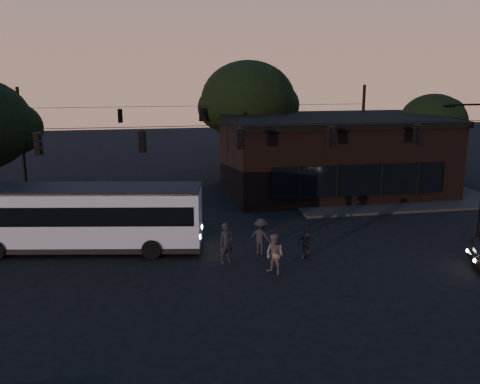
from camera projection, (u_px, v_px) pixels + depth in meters
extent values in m
plane|color=black|center=(257.00, 283.00, 22.41)|extent=(120.00, 120.00, 0.00)
cube|color=black|center=(380.00, 194.00, 37.94)|extent=(14.00, 10.00, 0.15)
cube|color=black|center=(332.00, 157.00, 38.77)|extent=(15.00, 10.00, 5.00)
cube|color=black|center=(333.00, 119.00, 38.16)|extent=(15.40, 10.40, 0.40)
cube|color=black|center=(359.00, 180.00, 34.02)|extent=(11.50, 0.18, 2.00)
cylinder|color=black|center=(248.00, 153.00, 43.74)|extent=(0.44, 0.44, 4.00)
ellipsoid|color=black|center=(248.00, 101.00, 42.78)|extent=(7.60, 7.60, 6.46)
cylinder|color=black|center=(430.00, 162.00, 42.51)|extent=(0.44, 0.44, 3.00)
ellipsoid|color=black|center=(433.00, 122.00, 41.80)|extent=(5.20, 5.20, 4.42)
cylinder|color=black|center=(240.00, 125.00, 24.84)|extent=(26.00, 0.03, 0.03)
cube|color=black|center=(38.00, 144.00, 23.38)|extent=(0.34, 0.30, 1.00)
cube|color=black|center=(142.00, 141.00, 24.18)|extent=(0.34, 0.30, 1.00)
cube|color=black|center=(240.00, 139.00, 24.98)|extent=(0.34, 0.30, 1.00)
cube|color=black|center=(332.00, 137.00, 25.79)|extent=(0.34, 0.30, 1.00)
cube|color=black|center=(417.00, 135.00, 26.59)|extent=(0.34, 0.30, 1.00)
cylinder|color=black|center=(22.00, 140.00, 38.40)|extent=(0.24, 0.24, 7.50)
cylinder|color=black|center=(362.00, 132.00, 43.03)|extent=(0.24, 0.24, 7.50)
cylinder|color=black|center=(201.00, 106.00, 40.20)|extent=(26.00, 0.03, 0.03)
cube|color=black|center=(120.00, 116.00, 39.28)|extent=(0.34, 0.30, 1.00)
cube|color=black|center=(201.00, 115.00, 40.35)|extent=(0.34, 0.30, 1.00)
cube|color=black|center=(278.00, 113.00, 41.42)|extent=(0.34, 0.30, 1.00)
cube|color=#8E9DB5|center=(85.00, 215.00, 26.04)|extent=(11.54, 4.44, 2.66)
cube|color=black|center=(85.00, 210.00, 25.98)|extent=(11.10, 4.41, 0.92)
cube|color=black|center=(83.00, 189.00, 25.74)|extent=(11.54, 4.44, 0.15)
cube|color=black|center=(87.00, 243.00, 26.36)|extent=(11.65, 4.52, 0.26)
cylinder|color=black|center=(17.00, 234.00, 27.54)|extent=(0.95, 0.41, 0.92)
cylinder|color=black|center=(151.00, 249.00, 25.14)|extent=(0.95, 0.41, 0.92)
cylinder|color=black|center=(159.00, 233.00, 27.63)|extent=(0.95, 0.41, 0.92)
imported|color=black|center=(226.00, 243.00, 24.51)|extent=(0.80, 0.66, 1.90)
imported|color=#524B4B|center=(275.00, 254.00, 23.17)|extent=(1.07, 1.11, 1.79)
imported|color=black|center=(306.00, 243.00, 25.15)|extent=(0.91, 0.40, 1.53)
imported|color=black|center=(261.00, 237.00, 25.62)|extent=(1.31, 1.25, 1.79)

